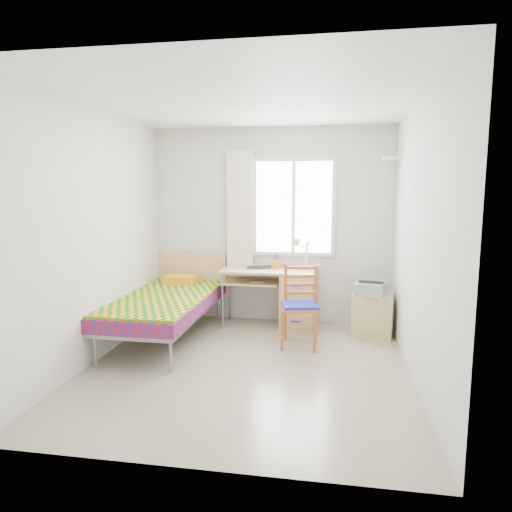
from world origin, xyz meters
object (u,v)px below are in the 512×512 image
at_px(bed, 168,302).
at_px(printer, 370,288).
at_px(chair, 301,301).
at_px(cabinet, 372,314).
at_px(desk, 292,296).

height_order(bed, printer, bed).
xyz_separation_m(chair, printer, (0.81, 0.49, 0.08)).
height_order(bed, cabinet, bed).
bearing_deg(cabinet, desk, 176.03).
distance_m(desk, chair, 0.73).
xyz_separation_m(bed, printer, (2.41, 0.48, 0.16)).
bearing_deg(bed, chair, 0.13).
relative_size(chair, printer, 2.08).
height_order(bed, chair, chair).
bearing_deg(printer, bed, -155.14).
relative_size(bed, chair, 2.27).
relative_size(chair, cabinet, 1.79).
xyz_separation_m(chair, cabinet, (0.84, 0.52, -0.26)).
bearing_deg(cabinet, bed, -161.98).
distance_m(chair, printer, 0.95).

